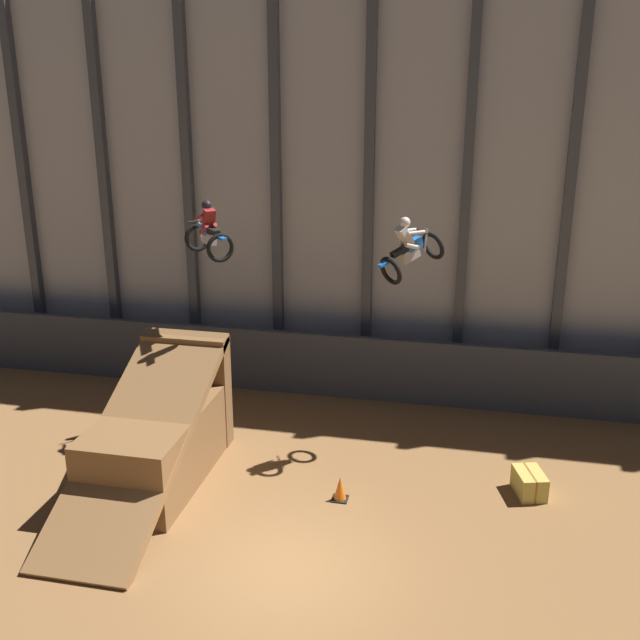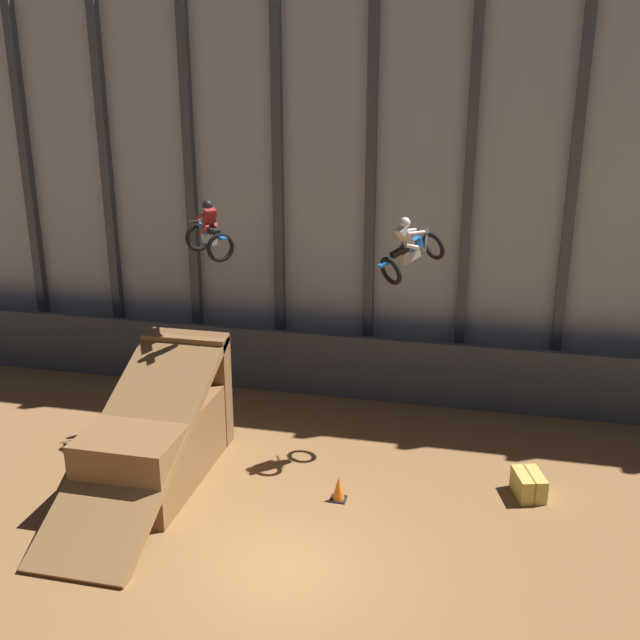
{
  "view_description": "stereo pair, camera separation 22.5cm",
  "coord_description": "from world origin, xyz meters",
  "px_view_note": "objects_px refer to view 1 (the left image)",
  "views": [
    {
      "loc": [
        3.2,
        -11.9,
        9.22
      ],
      "look_at": [
        -0.54,
        5.36,
        3.4
      ],
      "focal_mm": 42.0,
      "sensor_mm": 36.0,
      "label": 1
    },
    {
      "loc": [
        3.42,
        -11.85,
        9.22
      ],
      "look_at": [
        -0.54,
        5.36,
        3.4
      ],
      "focal_mm": 42.0,
      "sensor_mm": 36.0,
      "label": 2
    }
  ],
  "objects_px": {
    "rider_bike_left_air": "(209,234)",
    "traffic_cone_near_ramp": "(340,488)",
    "dirt_ramp": "(161,435)",
    "rider_bike_right_air": "(410,250)",
    "hay_bale_trackside": "(529,483)"
  },
  "relations": [
    {
      "from": "rider_bike_right_air",
      "to": "rider_bike_left_air",
      "type": "bearing_deg",
      "value": -135.04
    },
    {
      "from": "dirt_ramp",
      "to": "rider_bike_right_air",
      "type": "relative_size",
      "value": 3.72
    },
    {
      "from": "rider_bike_left_air",
      "to": "traffic_cone_near_ramp",
      "type": "bearing_deg",
      "value": -79.14
    },
    {
      "from": "dirt_ramp",
      "to": "traffic_cone_near_ramp",
      "type": "bearing_deg",
      "value": -3.36
    },
    {
      "from": "dirt_ramp",
      "to": "rider_bike_right_air",
      "type": "bearing_deg",
      "value": 25.85
    },
    {
      "from": "rider_bike_left_air",
      "to": "traffic_cone_near_ramp",
      "type": "xyz_separation_m",
      "value": [
        3.93,
        -2.78,
        -5.13
      ]
    },
    {
      "from": "rider_bike_left_air",
      "to": "hay_bale_trackside",
      "type": "distance_m",
      "value": 9.75
    },
    {
      "from": "rider_bike_right_air",
      "to": "traffic_cone_near_ramp",
      "type": "relative_size",
      "value": 2.95
    },
    {
      "from": "dirt_ramp",
      "to": "rider_bike_right_air",
      "type": "distance_m",
      "value": 7.42
    },
    {
      "from": "rider_bike_left_air",
      "to": "dirt_ramp",
      "type": "bearing_deg",
      "value": -144.96
    },
    {
      "from": "rider_bike_left_air",
      "to": "traffic_cone_near_ramp",
      "type": "relative_size",
      "value": 2.75
    },
    {
      "from": "traffic_cone_near_ramp",
      "to": "hay_bale_trackside",
      "type": "distance_m",
      "value": 4.36
    },
    {
      "from": "traffic_cone_near_ramp",
      "to": "hay_bale_trackside",
      "type": "relative_size",
      "value": 0.56
    },
    {
      "from": "rider_bike_right_air",
      "to": "traffic_cone_near_ramp",
      "type": "height_order",
      "value": "rider_bike_right_air"
    },
    {
      "from": "traffic_cone_near_ramp",
      "to": "rider_bike_right_air",
      "type": "bearing_deg",
      "value": 69.39
    }
  ]
}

